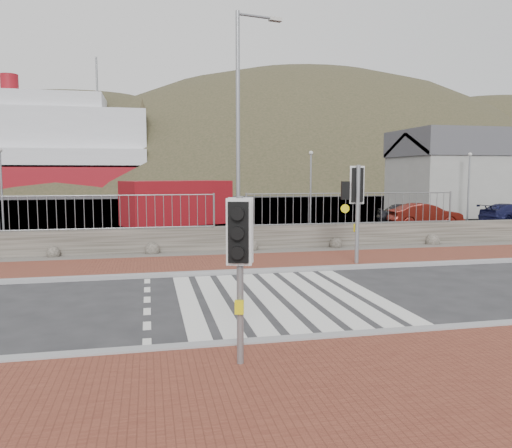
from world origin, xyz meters
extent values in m
plane|color=#28282B|center=(0.00, 0.00, 0.00)|extent=(220.00, 220.00, 0.00)
cube|color=brown|center=(0.00, -5.00, 0.04)|extent=(40.00, 4.00, 0.08)
cube|color=brown|center=(0.00, 4.50, 0.04)|extent=(40.00, 3.00, 0.08)
cube|color=gray|center=(0.00, -3.00, 0.05)|extent=(40.00, 0.25, 0.12)
cube|color=gray|center=(0.00, 3.00, 0.05)|extent=(40.00, 0.25, 0.12)
cube|color=silver|center=(-2.10, 0.00, 0.01)|extent=(0.42, 5.60, 0.01)
cube|color=silver|center=(-1.50, 0.00, 0.01)|extent=(0.42, 5.60, 0.01)
cube|color=silver|center=(-0.90, 0.00, 0.01)|extent=(0.42, 5.60, 0.01)
cube|color=silver|center=(-0.30, 0.00, 0.01)|extent=(0.42, 5.60, 0.01)
cube|color=silver|center=(0.30, 0.00, 0.01)|extent=(0.42, 5.60, 0.01)
cube|color=silver|center=(0.90, 0.00, 0.01)|extent=(0.42, 5.60, 0.01)
cube|color=silver|center=(1.50, 0.00, 0.01)|extent=(0.42, 5.60, 0.01)
cube|color=silver|center=(2.10, 0.00, 0.01)|extent=(0.42, 5.60, 0.01)
cube|color=#59544C|center=(0.00, 6.50, 0.03)|extent=(40.00, 1.50, 0.06)
cube|color=#423F36|center=(0.00, 7.30, 0.45)|extent=(40.00, 0.60, 0.90)
cylinder|color=gray|center=(-4.80, 7.15, 2.10)|extent=(8.40, 0.04, 0.04)
cylinder|color=gray|center=(-0.60, 7.15, 1.50)|extent=(0.07, 0.07, 1.20)
cylinder|color=gray|center=(4.80, 7.15, 2.10)|extent=(8.40, 0.04, 0.04)
cylinder|color=gray|center=(0.60, 7.15, 1.50)|extent=(0.07, 0.07, 1.20)
cylinder|color=gray|center=(9.00, 7.15, 1.50)|extent=(0.07, 0.07, 1.20)
cube|color=#4C4C4F|center=(0.00, 27.90, 0.00)|extent=(120.00, 40.00, 0.50)
cube|color=#3F4C54|center=(0.00, 62.90, 0.00)|extent=(220.00, 50.00, 0.05)
cube|color=silver|center=(-18.00, 67.90, 9.00)|extent=(30.00, 12.00, 6.00)
cube|color=silver|center=(-18.00, 67.90, 13.00)|extent=(18.00, 10.00, 2.50)
cylinder|color=maroon|center=(-22.00, 67.90, 15.50)|extent=(2.40, 2.40, 3.00)
cylinder|color=gray|center=(-10.00, 67.90, 17.00)|extent=(0.30, 0.30, 6.00)
cube|color=#9E9E99|center=(20.00, 19.90, 2.00)|extent=(12.00, 6.00, 4.00)
cube|color=#4C4C51|center=(20.00, 19.90, 4.90)|extent=(12.20, 6.20, 1.80)
ellipsoid|color=#2F301D|center=(-15.00, 87.90, -20.00)|extent=(106.40, 68.40, 76.00)
ellipsoid|color=#2F301D|center=(30.00, 87.90, -26.00)|extent=(140.00, 90.00, 100.00)
ellipsoid|color=#2F301D|center=(75.00, 87.90, -20.00)|extent=(112.00, 72.00, 80.00)
cylinder|color=gray|center=(-1.65, -3.88, 1.27)|extent=(0.10, 0.10, 2.53)
cube|color=#D6C50C|center=(-1.65, -3.88, 0.95)|extent=(0.14, 0.11, 0.20)
cube|color=black|center=(-1.65, -3.88, 2.03)|extent=(0.41, 0.31, 0.95)
sphere|color=#0CE53F|center=(-1.65, -3.88, 1.76)|extent=(0.14, 0.14, 0.14)
cylinder|color=gray|center=(3.37, 3.46, 1.56)|extent=(0.12, 0.12, 3.12)
cube|color=#D6C50C|center=(3.37, 3.46, 1.17)|extent=(0.17, 0.12, 0.24)
cube|color=black|center=(3.37, 3.46, 2.50)|extent=(0.49, 0.35, 1.17)
sphere|color=#0CE53F|center=(3.37, 3.46, 2.17)|extent=(0.17, 0.17, 0.17)
cube|color=black|center=(2.99, 3.53, 2.34)|extent=(0.27, 0.22, 0.56)
cylinder|color=gray|center=(0.47, 8.10, 4.44)|extent=(0.16, 0.16, 8.89)
cylinder|color=gray|center=(1.23, 8.25, 8.78)|extent=(1.55, 0.39, 0.10)
cube|color=beige|center=(2.00, 8.39, 8.76)|extent=(0.54, 0.33, 0.13)
cube|color=maroon|center=(-1.36, 17.51, 1.23)|extent=(6.38, 4.55, 2.45)
imported|color=black|center=(11.55, 14.87, 0.61)|extent=(3.86, 2.50, 1.22)
imported|color=#50110B|center=(11.68, 13.41, 0.63)|extent=(3.94, 1.76, 1.26)
imported|color=#121439|center=(17.48, 14.04, 0.57)|extent=(4.18, 2.37, 1.14)
camera|label=1|loc=(-2.93, -10.84, 2.85)|focal=35.00mm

